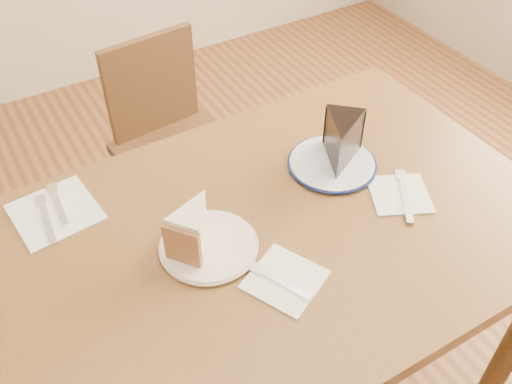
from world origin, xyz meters
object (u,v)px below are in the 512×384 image
(table, at_px, (277,255))
(chair_far, at_px, (175,143))
(plate_cream, at_px, (209,246))
(plate_navy, at_px, (332,164))
(chocolate_cake, at_px, (341,145))
(carrot_cake, at_px, (195,226))

(table, height_order, chair_far, chair_far)
(chair_far, relative_size, plate_cream, 3.95)
(plate_cream, bearing_deg, plate_navy, 12.62)
(table, relative_size, plate_navy, 5.92)
(plate_navy, bearing_deg, chocolate_cake, -27.22)
(chair_far, height_order, carrot_cake, carrot_cake)
(chocolate_cake, bearing_deg, chair_far, -34.21)
(table, xyz_separation_m, carrot_cake, (-0.17, 0.04, 0.15))
(chair_far, relative_size, chocolate_cake, 5.95)
(carrot_cake, height_order, chocolate_cake, chocolate_cake)
(chair_far, relative_size, plate_navy, 3.81)
(plate_cream, height_order, chocolate_cake, chocolate_cake)
(table, relative_size, plate_cream, 6.13)
(chair_far, bearing_deg, carrot_cake, 65.14)
(carrot_cake, bearing_deg, table, 40.54)
(chair_far, distance_m, chocolate_cake, 0.78)
(table, relative_size, chocolate_cake, 9.23)
(plate_navy, bearing_deg, carrot_cake, -170.78)
(table, height_order, plate_navy, plate_navy)
(chair_far, distance_m, carrot_cake, 0.85)
(table, distance_m, chocolate_cake, 0.30)
(plate_navy, bearing_deg, plate_cream, -167.38)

